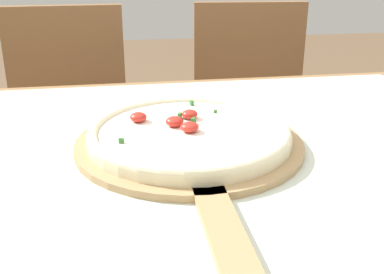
# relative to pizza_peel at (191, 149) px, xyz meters

# --- Properties ---
(dining_table) EXTENTS (1.25, 1.04, 0.73)m
(dining_table) POSITION_rel_pizza_peel_xyz_m (-0.01, -0.06, -0.11)
(dining_table) COLOR olive
(dining_table) RESTS_ON ground_plane
(towel_cloth) EXTENTS (1.17, 0.96, 0.00)m
(towel_cloth) POSITION_rel_pizza_peel_xyz_m (-0.01, -0.06, -0.01)
(towel_cloth) COLOR silver
(towel_cloth) RESTS_ON dining_table
(pizza_peel) EXTENTS (0.39, 0.61, 0.01)m
(pizza_peel) POSITION_rel_pizza_peel_xyz_m (0.00, 0.00, 0.00)
(pizza_peel) COLOR tan
(pizza_peel) RESTS_ON towel_cloth
(pizza) EXTENTS (0.34, 0.34, 0.04)m
(pizza) POSITION_rel_pizza_peel_xyz_m (-0.00, 0.02, 0.02)
(pizza) COLOR beige
(pizza) RESTS_ON pizza_peel
(chair_left) EXTENTS (0.40, 0.40, 0.88)m
(chair_left) POSITION_rel_pizza_peel_xyz_m (-0.28, 0.78, -0.24)
(chair_left) COLOR brown
(chair_left) RESTS_ON ground_plane
(chair_right) EXTENTS (0.44, 0.44, 0.88)m
(chair_right) POSITION_rel_pizza_peel_xyz_m (0.33, 0.78, -0.24)
(chair_right) COLOR brown
(chair_right) RESTS_ON ground_plane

